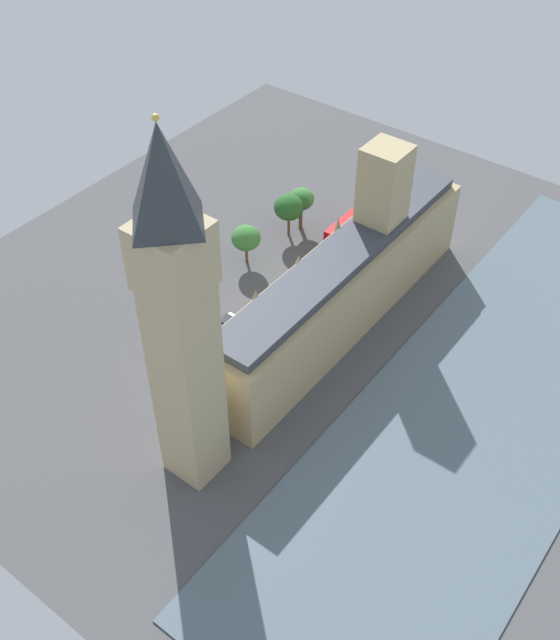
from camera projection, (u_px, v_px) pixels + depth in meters
name	position (u px, v px, depth m)	size (l,w,h in m)	color
ground_plane	(330.00, 317.00, 135.73)	(132.50, 132.50, 0.00)	#4C4C4F
river_thames	(494.00, 398.00, 121.48)	(35.28, 119.25, 0.25)	slate
parliament_building	(346.00, 281.00, 129.74)	(11.00, 62.50, 29.80)	tan
clock_tower	(180.00, 318.00, 92.53)	(8.05, 8.05, 56.38)	tan
double_decker_bus_trailing	(344.00, 230.00, 150.71)	(2.68, 10.51, 4.75)	#B20C0F
car_yellow_cab_corner	(318.00, 256.00, 147.24)	(2.01, 4.31, 1.74)	gold
car_dark_green_opposite_hall	(272.00, 303.00, 137.31)	(1.86, 4.77, 1.74)	#19472D
car_silver_far_end	(226.00, 321.00, 133.71)	(1.87, 4.05, 1.74)	#B7B7BC
pedestrian_under_trees	(249.00, 354.00, 128.07)	(0.57, 0.64, 1.56)	#336B60
pedestrian_by_river_gate	(284.00, 318.00, 134.66)	(0.46, 0.56, 1.52)	gray
pedestrian_near_tower	(202.00, 393.00, 121.47)	(0.57, 0.65, 1.63)	maroon
plane_tree_midblock	(301.00, 199.00, 151.54)	(5.10, 5.10, 8.87)	brown
plane_tree_leading	(289.00, 207.00, 149.62)	(5.95, 5.95, 9.08)	brown
plane_tree_kerbside	(246.00, 238.00, 143.63)	(5.57, 5.57, 8.07)	brown
plane_tree_slot_10	(300.00, 201.00, 151.06)	(4.56, 4.56, 8.68)	brown
street_lamp_slot_11	(208.00, 278.00, 137.45)	(0.56, 0.56, 5.69)	black
street_lamp_slot_12	(162.00, 312.00, 130.12)	(0.56, 0.56, 6.46)	black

